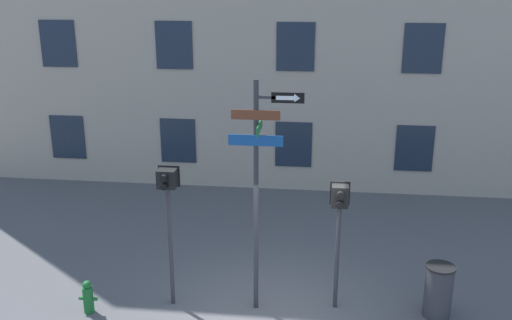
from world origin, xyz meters
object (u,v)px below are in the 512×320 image
Objects in this scene: fire_hydrant at (88,297)px; pedestrian_signal_right at (339,212)px; pedestrian_signal_left at (168,199)px; trash_bin at (438,291)px; street_sign_pole at (259,177)px.

pedestrian_signal_right is at bearing 8.99° from fire_hydrant.
pedestrian_signal_left is 3.12m from pedestrian_signal_right.
pedestrian_signal_right reaches higher than trash_bin.
pedestrian_signal_right is 2.36m from trash_bin.
pedestrian_signal_left is 4.20× the size of fire_hydrant.
pedestrian_signal_right is at bearing 7.75° from street_sign_pole.
fire_hydrant is 6.50m from trash_bin.
pedestrian_signal_left reaches higher than pedestrian_signal_right.
fire_hydrant is 0.64× the size of trash_bin.
trash_bin is (3.31, 0.12, -2.12)m from street_sign_pole.
pedestrian_signal_left is at bearing -178.08° from trash_bin.
trash_bin is at bearing 5.77° from fire_hydrant.
trash_bin reaches higher than fire_hydrant.
street_sign_pole is 6.67× the size of fire_hydrant.
street_sign_pole is at bearing -177.89° from trash_bin.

